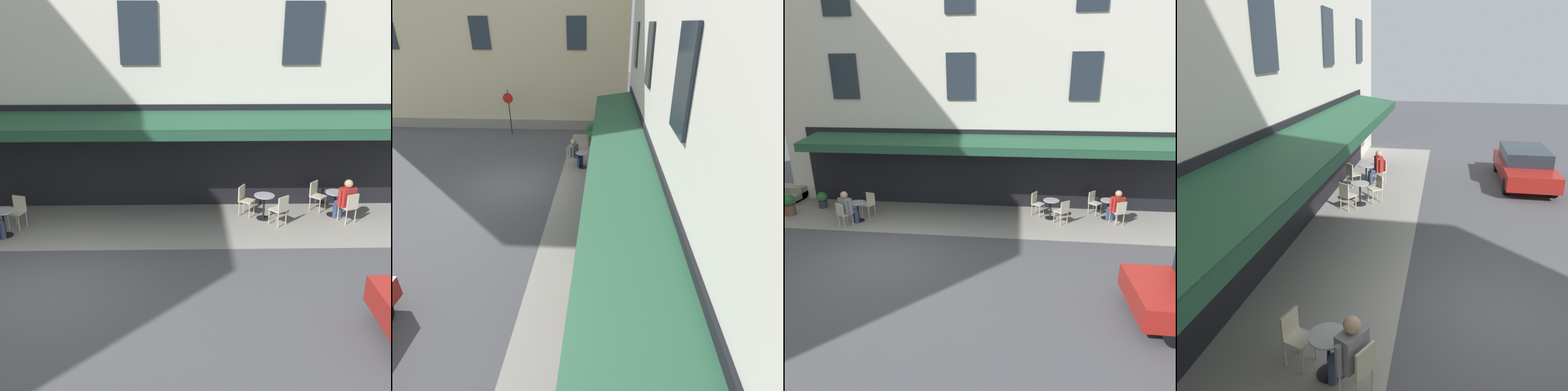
% 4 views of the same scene
% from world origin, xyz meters
% --- Properties ---
extents(ground_plane, '(70.00, 70.00, 0.00)m').
position_xyz_m(ground_plane, '(0.00, 0.00, 0.00)').
color(ground_plane, '#4C4C51').
extents(sidewalk_cafe_terrace, '(20.50, 3.20, 0.01)m').
position_xyz_m(sidewalk_cafe_terrace, '(-3.25, -3.40, 0.00)').
color(sidewalk_cafe_terrace, gray).
rests_on(sidewalk_cafe_terrace, ground_plane).
extents(cafe_table_near_entrance, '(0.60, 0.60, 0.75)m').
position_xyz_m(cafe_table_near_entrance, '(1.96, -2.71, 0.49)').
color(cafe_table_near_entrance, black).
rests_on(cafe_table_near_entrance, ground_plane).
extents(cafe_chair_cream_corner_right, '(0.50, 0.50, 0.91)m').
position_xyz_m(cafe_chair_cream_corner_right, '(1.77, -3.31, 0.55)').
color(cafe_chair_cream_corner_right, beige).
rests_on(cafe_chair_cream_corner_right, ground_plane).
extents(cafe_table_mid_terrace, '(0.60, 0.60, 0.75)m').
position_xyz_m(cafe_table_mid_terrace, '(-7.44, -3.98, 0.49)').
color(cafe_table_mid_terrace, black).
rests_on(cafe_table_mid_terrace, ground_plane).
extents(cafe_chair_cream_by_window, '(0.53, 0.53, 0.91)m').
position_xyz_m(cafe_chair_cream_by_window, '(-7.69, -3.40, 0.55)').
color(cafe_chair_cream_by_window, beige).
rests_on(cafe_chair_cream_by_window, ground_plane).
extents(cafe_chair_cream_under_awning, '(0.57, 0.57, 0.91)m').
position_xyz_m(cafe_chair_cream_under_awning, '(-6.99, -4.43, 0.55)').
color(cafe_chair_cream_under_awning, beige).
rests_on(cafe_chair_cream_under_awning, ground_plane).
extents(cafe_table_streetside, '(0.60, 0.60, 0.75)m').
position_xyz_m(cafe_table_streetside, '(-5.27, -3.76, 0.49)').
color(cafe_table_streetside, black).
rests_on(cafe_table_streetside, ground_plane).
extents(cafe_chair_cream_back_row, '(0.56, 0.56, 0.91)m').
position_xyz_m(cafe_chair_cream_back_row, '(-5.66, -3.26, 0.55)').
color(cafe_chair_cream_back_row, beige).
rests_on(cafe_chair_cream_back_row, ground_plane).
extents(cafe_chair_cream_near_door, '(0.55, 0.55, 0.91)m').
position_xyz_m(cafe_chair_cream_near_door, '(-4.73, -4.09, 0.55)').
color(cafe_chair_cream_near_door, beige).
rests_on(cafe_chair_cream_near_door, ground_plane).
extents(seated_companion_in_red, '(0.60, 0.62, 1.28)m').
position_xyz_m(seated_companion_in_red, '(-7.60, -3.60, 0.69)').
color(seated_companion_in_red, navy).
rests_on(seated_companion_in_red, ground_plane).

